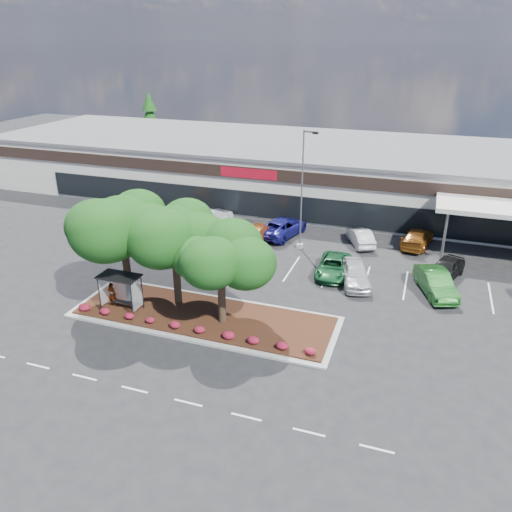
% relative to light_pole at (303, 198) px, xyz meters
% --- Properties ---
extents(ground, '(160.00, 160.00, 0.00)m').
position_rel_light_pole_xyz_m(ground, '(-1.12, -17.92, -4.65)').
color(ground, black).
rests_on(ground, ground).
extents(retail_store, '(80.40, 25.20, 6.25)m').
position_rel_light_pole_xyz_m(retail_store, '(-1.06, 15.99, -1.50)').
color(retail_store, beige).
rests_on(retail_store, ground).
extents(landscape_island, '(18.00, 6.00, 0.26)m').
position_rel_light_pole_xyz_m(landscape_island, '(-3.12, -13.92, -4.53)').
color(landscape_island, '#969792').
rests_on(landscape_island, ground).
extents(lane_markings, '(33.12, 20.06, 0.01)m').
position_rel_light_pole_xyz_m(lane_markings, '(-1.26, -7.50, -4.65)').
color(lane_markings, silver).
rests_on(lane_markings, ground).
extents(shrub_row, '(17.00, 0.80, 0.50)m').
position_rel_light_pole_xyz_m(shrub_row, '(-3.12, -16.02, -4.14)').
color(shrub_row, maroon).
rests_on(shrub_row, landscape_island).
extents(bus_shelter, '(2.75, 1.55, 2.59)m').
position_rel_light_pole_xyz_m(bus_shelter, '(-8.62, -14.97, -2.35)').
color(bus_shelter, black).
rests_on(bus_shelter, landscape_island).
extents(island_tree_west, '(7.20, 7.20, 7.89)m').
position_rel_light_pole_xyz_m(island_tree_west, '(-9.12, -13.42, -0.45)').
color(island_tree_west, black).
rests_on(island_tree_west, landscape_island).
extents(island_tree_mid, '(6.60, 6.60, 7.32)m').
position_rel_light_pole_xyz_m(island_tree_mid, '(-5.62, -12.72, -0.73)').
color(island_tree_mid, black).
rests_on(island_tree_mid, landscape_island).
extents(island_tree_east, '(5.80, 5.80, 6.50)m').
position_rel_light_pole_xyz_m(island_tree_east, '(-1.62, -14.22, -1.14)').
color(island_tree_east, black).
rests_on(island_tree_east, landscape_island).
extents(conifer_north_west, '(4.40, 4.40, 10.00)m').
position_rel_light_pole_xyz_m(conifer_north_west, '(-31.12, 28.08, 0.35)').
color(conifer_north_west, black).
rests_on(conifer_north_west, ground).
extents(person_waiting, '(0.64, 0.42, 1.74)m').
position_rel_light_pole_xyz_m(person_waiting, '(-9.56, -14.83, -3.52)').
color(person_waiting, '#594C47').
rests_on(person_waiting, landscape_island).
extents(light_pole, '(1.43, 0.50, 10.46)m').
position_rel_light_pole_xyz_m(light_pole, '(0.00, 0.00, 0.00)').
color(light_pole, '#969792').
rests_on(light_pole, ground).
extents(car_0, '(2.15, 4.95, 1.66)m').
position_rel_light_pole_xyz_m(car_0, '(-16.93, -5.05, -3.82)').
color(car_0, '#A3A9AF').
rests_on(car_0, ground).
extents(car_1, '(3.26, 4.73, 1.50)m').
position_rel_light_pole_xyz_m(car_1, '(-14.38, -4.63, -3.90)').
color(car_1, '#0C1A56').
rests_on(car_1, ground).
extents(car_2, '(2.41, 4.71, 1.54)m').
position_rel_light_pole_xyz_m(car_2, '(-3.70, -6.31, -3.88)').
color(car_2, '#784B04').
rests_on(car_2, ground).
extents(car_3, '(2.26, 4.45, 1.40)m').
position_rel_light_pole_xyz_m(car_3, '(-4.73, -5.49, -3.95)').
color(car_3, navy).
rests_on(car_3, ground).
extents(car_4, '(2.50, 5.17, 1.42)m').
position_rel_light_pole_xyz_m(car_4, '(3.76, -4.38, -3.94)').
color(car_4, '#19542A').
rests_on(car_4, ground).
extents(car_5, '(3.26, 5.28, 1.68)m').
position_rel_light_pole_xyz_m(car_5, '(5.67, -5.45, -3.81)').
color(car_5, silver).
rests_on(car_5, ground).
extents(car_6, '(3.36, 5.05, 1.60)m').
position_rel_light_pole_xyz_m(car_6, '(12.16, -2.14, -3.85)').
color(car_6, black).
rests_on(car_6, ground).
extents(car_7, '(3.50, 5.48, 1.71)m').
position_rel_light_pole_xyz_m(car_7, '(11.46, -5.07, -3.80)').
color(car_7, '#185019').
rests_on(car_7, ground).
extents(car_9, '(1.73, 4.51, 1.47)m').
position_rel_light_pole_xyz_m(car_9, '(-14.30, 1.57, -3.92)').
color(car_9, brown).
rests_on(car_9, ground).
extents(car_10, '(3.25, 4.97, 1.55)m').
position_rel_light_pole_xyz_m(car_10, '(-10.10, 3.23, -3.88)').
color(car_10, silver).
rests_on(car_10, ground).
extents(car_11, '(4.18, 6.57, 1.69)m').
position_rel_light_pole_xyz_m(car_11, '(-2.45, 2.50, -3.81)').
color(car_11, navy).
rests_on(car_11, ground).
extents(car_12, '(2.18, 5.32, 1.71)m').
position_rel_light_pole_xyz_m(car_12, '(-4.27, -0.01, -3.80)').
color(car_12, maroon).
rests_on(car_12, ground).
extents(car_13, '(3.31, 4.75, 1.48)m').
position_rel_light_pole_xyz_m(car_13, '(4.87, 2.61, -3.91)').
color(car_13, silver).
rests_on(car_13, ground).
extents(car_15, '(3.06, 5.67, 1.56)m').
position_rel_light_pole_xyz_m(car_15, '(9.75, 4.02, -3.87)').
color(car_15, brown).
rests_on(car_15, ground).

